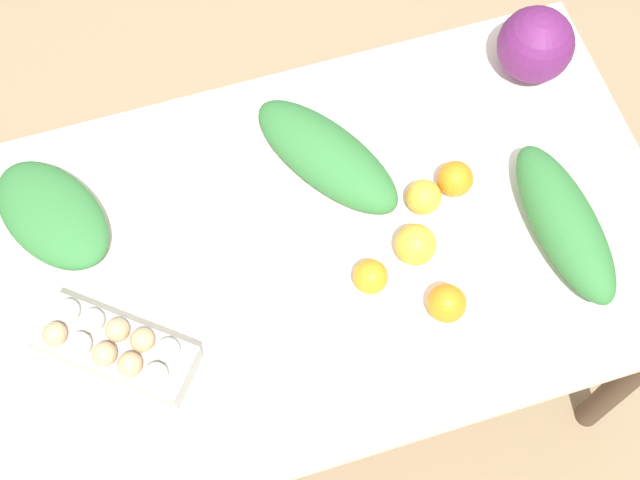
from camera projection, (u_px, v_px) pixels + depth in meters
name	position (u px, v px, depth m)	size (l,w,h in m)	color
ground_plane	(320.00, 361.00, 2.41)	(8.00, 8.00, 0.00)	#937A5B
dining_table	(320.00, 266.00, 1.82)	(1.37, 0.82, 0.75)	silver
cabbage_purple	(536.00, 45.00, 1.83)	(0.16, 0.16, 0.16)	#601E5B
egg_carton	(114.00, 347.00, 1.59)	(0.29, 0.27, 0.09)	#A8A8A3
greens_bunch_scallion	(327.00, 156.00, 1.75)	(0.35, 0.13, 0.10)	#337538
greens_bunch_dandelion	(565.00, 223.00, 1.69)	(0.35, 0.12, 0.10)	#337538
greens_bunch_beet_tops	(52.00, 214.00, 1.71)	(0.28, 0.17, 0.08)	#337538
orange_0	(416.00, 245.00, 1.68)	(0.08, 0.08, 0.08)	#F9A833
orange_1	(447.00, 303.00, 1.63)	(0.07, 0.07, 0.07)	orange
orange_2	(455.00, 179.00, 1.74)	(0.07, 0.07, 0.07)	orange
orange_3	(424.00, 197.00, 1.73)	(0.07, 0.07, 0.07)	#F9A833
orange_4	(370.00, 277.00, 1.66)	(0.07, 0.07, 0.07)	orange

